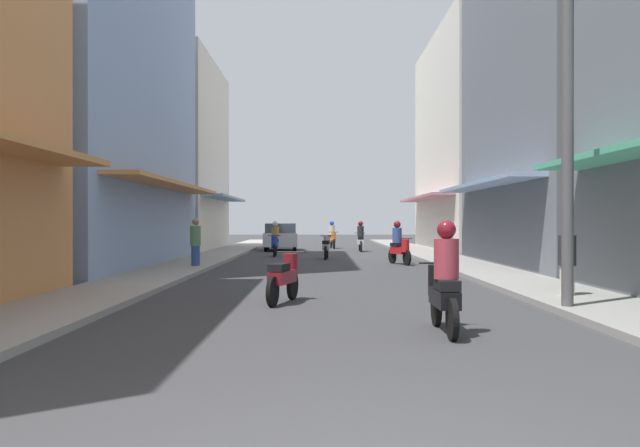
% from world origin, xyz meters
% --- Properties ---
extents(ground_plane, '(108.81, 108.81, 0.00)m').
position_xyz_m(ground_plane, '(0.00, 20.73, 0.00)').
color(ground_plane, '#38383A').
extents(sidewalk_left, '(2.03, 57.46, 0.12)m').
position_xyz_m(sidewalk_left, '(-4.76, 20.73, 0.06)').
color(sidewalk_left, '#9E9991').
rests_on(sidewalk_left, ground).
extents(sidewalk_right, '(2.03, 57.46, 0.12)m').
position_xyz_m(sidewalk_right, '(4.76, 20.73, 0.06)').
color(sidewalk_right, gray).
rests_on(sidewalk_right, ground).
extents(building_left_mid, '(7.05, 13.91, 16.86)m').
position_xyz_m(building_left_mid, '(-8.77, 19.11, 8.42)').
color(building_left_mid, '#8CA5CC').
rests_on(building_left_mid, ground).
extents(building_left_far, '(7.05, 10.43, 9.99)m').
position_xyz_m(building_left_far, '(-8.77, 31.98, 4.99)').
color(building_left_far, silver).
rests_on(building_left_far, ground).
extents(building_right_mid, '(7.05, 11.39, 16.35)m').
position_xyz_m(building_right_mid, '(8.77, 18.80, 8.17)').
color(building_right_mid, slate).
rests_on(building_right_mid, ground).
extents(building_right_far, '(7.05, 13.39, 11.42)m').
position_xyz_m(building_right_far, '(8.77, 31.75, 5.71)').
color(building_right_far, silver).
rests_on(building_right_far, ground).
extents(motorbike_white, '(0.55, 1.81, 1.58)m').
position_xyz_m(motorbike_white, '(1.87, 30.87, 0.70)').
color(motorbike_white, black).
rests_on(motorbike_white, ground).
extents(motorbike_maroon, '(0.67, 1.77, 0.96)m').
position_xyz_m(motorbike_maroon, '(-0.92, 8.96, 0.50)').
color(motorbike_maroon, black).
rests_on(motorbike_maroon, ground).
extents(motorbike_silver, '(0.55, 1.81, 0.96)m').
position_xyz_m(motorbike_silver, '(0.04, 24.06, 0.50)').
color(motorbike_silver, black).
rests_on(motorbike_silver, ground).
extents(motorbike_orange, '(0.55, 1.81, 1.58)m').
position_xyz_m(motorbike_orange, '(0.49, 34.97, 0.70)').
color(motorbike_orange, black).
rests_on(motorbike_orange, ground).
extents(motorbike_blue, '(0.55, 1.81, 1.58)m').
position_xyz_m(motorbike_blue, '(-2.23, 26.08, 0.70)').
color(motorbike_blue, black).
rests_on(motorbike_blue, ground).
extents(motorbike_red, '(0.74, 1.75, 1.58)m').
position_xyz_m(motorbike_red, '(2.65, 20.45, 0.70)').
color(motorbike_red, black).
rests_on(motorbike_red, ground).
extents(motorbike_black, '(0.55, 1.81, 1.58)m').
position_xyz_m(motorbike_black, '(1.51, 5.42, 0.70)').
color(motorbike_black, black).
rests_on(motorbike_black, ground).
extents(parked_car, '(1.93, 4.17, 1.45)m').
position_xyz_m(parked_car, '(-2.34, 32.24, 0.74)').
color(parked_car, silver).
rests_on(parked_car, ground).
extents(pedestrian_far, '(0.34, 0.34, 1.66)m').
position_xyz_m(pedestrian_far, '(-4.28, 18.02, 0.83)').
color(pedestrian_far, '#334C8C').
rests_on(pedestrian_far, ground).
extents(pedestrian_midway, '(0.34, 0.34, 1.54)m').
position_xyz_m(pedestrian_midway, '(4.61, 9.19, 0.77)').
color(pedestrian_midway, beige).
rests_on(pedestrian_midway, ground).
extents(utility_pole, '(0.20, 1.20, 6.67)m').
position_xyz_m(utility_pole, '(4.00, 7.50, 3.41)').
color(utility_pole, '#4C4C4F').
rests_on(utility_pole, ground).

